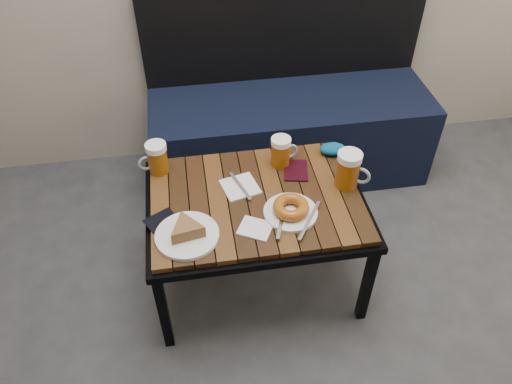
{
  "coord_description": "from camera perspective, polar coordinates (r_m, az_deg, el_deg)",
  "views": [
    {
      "loc": [
        -0.45,
        -0.31,
        1.78
      ],
      "look_at": [
        -0.23,
        1.05,
        0.5
      ],
      "focal_mm": 35.0,
      "sensor_mm": 36.0,
      "label": 1
    }
  ],
  "objects": [
    {
      "name": "napkin_left",
      "position": [
        1.94,
        -1.83,
        0.59
      ],
      "size": [
        0.16,
        0.17,
        0.01
      ],
      "rotation": [
        0.0,
        0.0,
        0.24
      ],
      "color": "white",
      "rests_on": "cafe_table"
    },
    {
      "name": "passport_navy",
      "position": [
        1.85,
        -10.78,
        -3.19
      ],
      "size": [
        0.14,
        0.12,
        0.01
      ],
      "primitive_type": "cube",
      "rotation": [
        0.0,
        0.0,
        -1.06
      ],
      "color": "black",
      "rests_on": "cafe_table"
    },
    {
      "name": "cafe_table",
      "position": [
        1.93,
        -0.0,
        -1.56
      ],
      "size": [
        0.84,
        0.62,
        0.47
      ],
      "color": "black",
      "rests_on": "ground"
    },
    {
      "name": "napkin_right",
      "position": [
        1.78,
        -0.07,
        -4.18
      ],
      "size": [
        0.15,
        0.14,
        0.01
      ],
      "rotation": [
        0.0,
        0.0,
        -0.5
      ],
      "color": "white",
      "rests_on": "cafe_table"
    },
    {
      "name": "bench",
      "position": [
        2.62,
        3.78,
        7.57
      ],
      "size": [
        1.4,
        0.5,
        0.95
      ],
      "color": "black",
      "rests_on": "ground"
    },
    {
      "name": "plate_bagel",
      "position": [
        1.83,
        4.0,
        -2.0
      ],
      "size": [
        0.22,
        0.25,
        0.06
      ],
      "color": "white",
      "rests_on": "cafe_table"
    },
    {
      "name": "knit_pouch",
      "position": [
        2.11,
        8.77,
        4.87
      ],
      "size": [
        0.12,
        0.08,
        0.05
      ],
      "primitive_type": "ellipsoid",
      "rotation": [
        0.0,
        0.0,
        -0.13
      ],
      "color": "#05448C",
      "rests_on": "cafe_table"
    },
    {
      "name": "beer_mug_right",
      "position": [
        1.94,
        10.56,
        2.55
      ],
      "size": [
        0.14,
        0.12,
        0.15
      ],
      "rotation": [
        0.0,
        0.0,
        -0.58
      ],
      "color": "#924A0B",
      "rests_on": "cafe_table"
    },
    {
      "name": "beer_mug_centre",
      "position": [
        2.01,
        2.9,
        4.65
      ],
      "size": [
        0.12,
        0.09,
        0.13
      ],
      "rotation": [
        0.0,
        0.0,
        0.26
      ],
      "color": "#924A0B",
      "rests_on": "cafe_table"
    },
    {
      "name": "passport_burgundy",
      "position": [
        2.02,
        4.56,
        2.48
      ],
      "size": [
        0.12,
        0.15,
        0.01
      ],
      "primitive_type": "cube",
      "rotation": [
        0.0,
        0.0,
        -0.19
      ],
      "color": "black",
      "rests_on": "cafe_table"
    },
    {
      "name": "beer_mug_left",
      "position": [
        2.01,
        -11.27,
        3.83
      ],
      "size": [
        0.13,
        0.09,
        0.13
      ],
      "rotation": [
        0.0,
        0.0,
        3.37
      ],
      "color": "#924A0B",
      "rests_on": "cafe_table"
    },
    {
      "name": "plate_pie",
      "position": [
        1.76,
        -7.92,
        -4.55
      ],
      "size": [
        0.23,
        0.23,
        0.06
      ],
      "color": "white",
      "rests_on": "cafe_table"
    }
  ]
}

